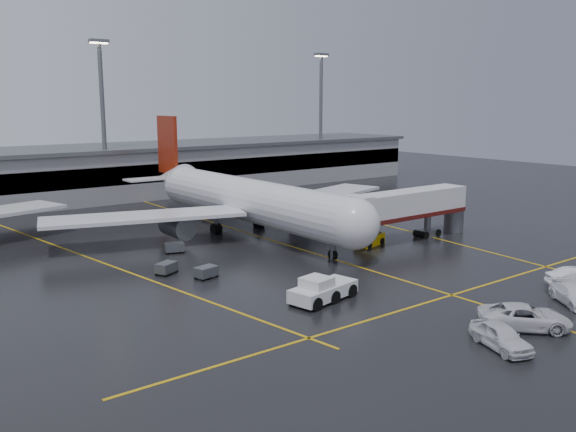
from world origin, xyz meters
TOP-DOWN VIEW (x-y plane):
  - ground at (0.00, 0.00)m, footprint 220.00×220.00m
  - apron_line_centre at (0.00, 0.00)m, footprint 0.25×90.00m
  - apron_line_stop at (0.00, -22.00)m, footprint 60.00×0.25m
  - apron_line_left at (-20.00, 10.00)m, footprint 9.99×69.35m
  - apron_line_right at (18.00, 10.00)m, footprint 7.57×69.64m
  - terminal at (0.00, 47.93)m, footprint 122.00×19.00m
  - light_mast_mid at (-5.00, 42.00)m, footprint 3.00×1.20m
  - light_mast_right at (40.00, 42.00)m, footprint 3.00×1.20m
  - main_airliner at (0.00, 9.70)m, footprint 48.80×45.60m
  - jet_bridge at (11.87, -6.00)m, footprint 19.90×3.40m
  - pushback_tractor at (-9.64, -16.53)m, footprint 6.61×3.74m
  - belt_loader at (7.44, -4.87)m, footprint 4.24×2.59m
  - service_van_a at (-2.19, -29.98)m, footprint 6.66×6.58m
  - service_van_b at (5.81, -29.38)m, footprint 4.77×5.56m
  - service_van_d at (-6.60, -30.99)m, footprint 3.49×5.31m
  - baggage_cart_a at (-13.87, -5.12)m, footprint 2.24×1.72m
  - baggage_cart_b at (-16.14, -1.63)m, footprint 2.37×2.06m
  - baggage_cart_c at (-11.79, 5.29)m, footprint 2.30×1.84m

SIDE VIEW (x-z plane):
  - ground at x=0.00m, z-range 0.00..0.00m
  - apron_line_centre at x=0.00m, z-range 0.00..0.02m
  - apron_line_stop at x=0.00m, z-range 0.00..0.02m
  - apron_line_left at x=-20.00m, z-range 0.00..0.02m
  - apron_line_right at x=18.00m, z-range 0.00..0.02m
  - belt_loader at x=7.44m, z-range -0.64..1.87m
  - baggage_cart_a at x=-13.87m, z-range 0.07..1.19m
  - baggage_cart_b at x=-16.14m, z-range 0.07..1.19m
  - baggage_cart_c at x=-11.79m, z-range 0.07..1.19m
  - service_van_b at x=5.81m, z-range 0.00..1.53m
  - service_van_d at x=-6.60m, z-range 0.00..1.68m
  - pushback_tractor at x=-9.64m, z-range -0.23..2.00m
  - service_van_a at x=-2.19m, z-range 0.00..1.78m
  - jet_bridge at x=11.87m, z-range 0.91..6.96m
  - main_airliner at x=0.00m, z-range -2.84..11.26m
  - terminal at x=0.00m, z-range 0.02..8.62m
  - light_mast_mid at x=-5.00m, z-range 1.75..27.20m
  - light_mast_right at x=40.00m, z-range 1.75..27.20m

